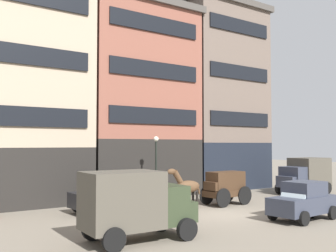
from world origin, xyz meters
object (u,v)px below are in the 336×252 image
(draft_horse, at_px, (186,186))
(sedan_dark, at_px, (106,195))
(delivery_truck_far, at_px, (136,203))
(delivery_truck_near, at_px, (305,174))
(pedestrian_officer, at_px, (223,184))
(streetlamp_curbside, at_px, (156,160))
(sedan_light, at_px, (303,201))
(cargo_wagon, at_px, (225,185))

(draft_horse, distance_m, sedan_dark, 4.42)
(sedan_dark, bearing_deg, delivery_truck_far, -106.13)
(draft_horse, relative_size, delivery_truck_near, 0.54)
(draft_horse, height_order, pedestrian_officer, draft_horse)
(draft_horse, bearing_deg, streetlamp_curbside, 92.95)
(sedan_light, xyz_separation_m, streetlamp_curbside, (-2.95, 8.48, 1.76))
(cargo_wagon, distance_m, sedan_light, 5.62)
(sedan_light, distance_m, pedestrian_officer, 7.98)
(draft_horse, bearing_deg, sedan_dark, 157.11)
(cargo_wagon, bearing_deg, pedestrian_officer, 49.71)
(draft_horse, xyz_separation_m, sedan_light, (2.80, -5.61, -0.36))
(sedan_dark, height_order, streetlamp_curbside, streetlamp_curbside)
(cargo_wagon, distance_m, sedan_dark, 7.22)
(delivery_truck_near, bearing_deg, draft_horse, -177.28)
(pedestrian_officer, bearing_deg, draft_horse, -155.89)
(cargo_wagon, relative_size, sedan_dark, 0.78)
(draft_horse, relative_size, sedan_dark, 0.62)
(sedan_light, xyz_separation_m, pedestrian_officer, (1.95, 7.73, 0.07))
(sedan_light, height_order, streetlamp_curbside, streetlamp_curbside)
(delivery_truck_near, xyz_separation_m, streetlamp_curbside, (-11.51, 2.34, 1.25))
(draft_horse, height_order, delivery_truck_near, delivery_truck_near)
(cargo_wagon, height_order, delivery_truck_far, delivery_truck_far)
(pedestrian_officer, bearing_deg, streetlamp_curbside, 171.32)
(pedestrian_officer, bearing_deg, sedan_dark, -177.32)
(sedan_dark, bearing_deg, draft_horse, -22.89)
(draft_horse, distance_m, streetlamp_curbside, 3.20)
(sedan_light, bearing_deg, draft_horse, 116.57)
(sedan_dark, xyz_separation_m, streetlamp_curbside, (3.91, 1.16, 1.76))
(delivery_truck_far, relative_size, sedan_dark, 1.17)
(cargo_wagon, distance_m, delivery_truck_near, 8.43)
(delivery_truck_near, bearing_deg, cargo_wagon, -176.35)
(sedan_light, bearing_deg, sedan_dark, 133.15)
(draft_horse, height_order, sedan_light, draft_horse)
(delivery_truck_near, height_order, sedan_dark, delivery_truck_near)
(delivery_truck_far, bearing_deg, sedan_dark, 73.87)
(sedan_dark, distance_m, pedestrian_officer, 8.82)
(delivery_truck_far, bearing_deg, draft_horse, 38.27)
(cargo_wagon, distance_m, draft_horse, 2.95)
(delivery_truck_near, bearing_deg, streetlamp_curbside, 168.53)
(sedan_dark, height_order, sedan_light, same)
(sedan_dark, bearing_deg, sedan_light, -46.85)
(delivery_truck_far, xyz_separation_m, pedestrian_officer, (10.65, 6.78, -0.44))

